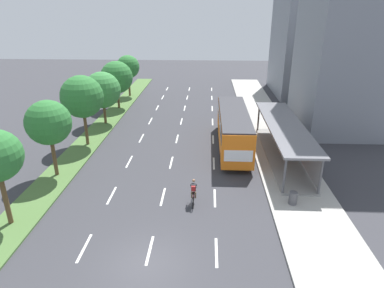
{
  "coord_description": "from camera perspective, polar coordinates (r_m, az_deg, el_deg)",
  "views": [
    {
      "loc": [
        2.9,
        -13.05,
        11.81
      ],
      "look_at": [
        1.66,
        13.01,
        1.2
      ],
      "focal_mm": 31.37,
      "sensor_mm": 36.0,
      "label": 1
    }
  ],
  "objects": [
    {
      "name": "median_tree_fifth",
      "position": [
        42.79,
        -12.7,
        10.99
      ],
      "size": [
        3.92,
        3.92,
        5.78
      ],
      "color": "brown",
      "rests_on": "median_strip"
    },
    {
      "name": "median_tree_second",
      "position": [
        25.97,
        -23.21,
        3.32
      ],
      "size": [
        3.23,
        3.23,
        5.74
      ],
      "color": "brown",
      "rests_on": "median_strip"
    },
    {
      "name": "bus_shelter",
      "position": [
        28.89,
        15.83,
        1.12
      ],
      "size": [
        2.9,
        13.54,
        2.86
      ],
      "color": "gray",
      "rests_on": "sidewalk_right"
    },
    {
      "name": "building_near_right",
      "position": [
        37.3,
        25.43,
        17.91
      ],
      "size": [
        7.98,
        10.01,
        20.72
      ],
      "primitive_type": "cube",
      "color": "gray",
      "rests_on": "ground"
    },
    {
      "name": "building_mid_right",
      "position": [
        52.68,
        20.84,
        16.49
      ],
      "size": [
        11.66,
        11.93,
        15.75
      ],
      "primitive_type": "cube",
      "color": "gray",
      "rests_on": "ground"
    },
    {
      "name": "trash_bin",
      "position": [
        22.57,
        16.78,
        -8.78
      ],
      "size": [
        0.52,
        0.52,
        0.85
      ],
      "primitive_type": "cylinder",
      "color": "#4C4C51",
      "rests_on": "sidewalk_right"
    },
    {
      "name": "cyclist",
      "position": [
        21.78,
        0.26,
        -8.27
      ],
      "size": [
        0.46,
        1.82,
        1.71
      ],
      "color": "black",
      "rests_on": "ground"
    },
    {
      "name": "median_tree_third",
      "position": [
        31.18,
        -18.19,
        7.62
      ],
      "size": [
        3.74,
        3.74,
        6.34
      ],
      "color": "brown",
      "rests_on": "median_strip"
    },
    {
      "name": "median_strip",
      "position": [
        36.82,
        -15.15,
        2.73
      ],
      "size": [
        2.6,
        52.0,
        0.12
      ],
      "primitive_type": "cube",
      "color": "#4C7038",
      "rests_on": "ground"
    },
    {
      "name": "lane_divider_left",
      "position": [
        33.13,
        -8.59,
        1.0
      ],
      "size": [
        0.14,
        45.47,
        0.01
      ],
      "color": "white",
      "rests_on": "ground"
    },
    {
      "name": "lane_divider_center",
      "position": [
        32.63,
        -2.55,
        0.9
      ],
      "size": [
        0.14,
        45.47,
        0.01
      ],
      "color": "white",
      "rests_on": "ground"
    },
    {
      "name": "bus",
      "position": [
        30.1,
        7.07,
        3.08
      ],
      "size": [
        2.54,
        11.29,
        3.37
      ],
      "color": "orange",
      "rests_on": "ground"
    },
    {
      "name": "median_tree_farthest",
      "position": [
        48.6,
        -10.84,
        12.74
      ],
      "size": [
        3.18,
        3.18,
        5.69
      ],
      "color": "brown",
      "rests_on": "median_strip"
    },
    {
      "name": "ground_plane",
      "position": [
        17.84,
        -7.78,
        -19.58
      ],
      "size": [
        140.0,
        140.0,
        0.0
      ],
      "primitive_type": "plane",
      "color": "#38383D"
    },
    {
      "name": "median_tree_fourth",
      "position": [
        37.04,
        -14.99,
        8.84
      ],
      "size": [
        3.83,
        3.83,
        5.57
      ],
      "color": "brown",
      "rests_on": "median_strip"
    },
    {
      "name": "lane_divider_right",
      "position": [
        32.51,
        3.61,
        0.79
      ],
      "size": [
        0.14,
        45.47,
        0.01
      ],
      "color": "white",
      "rests_on": "ground"
    },
    {
      "name": "sidewalk_right",
      "position": [
        35.64,
        12.85,
        2.34
      ],
      "size": [
        4.5,
        52.0,
        0.15
      ],
      "primitive_type": "cube",
      "color": "#ADAAA3",
      "rests_on": "ground"
    }
  ]
}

